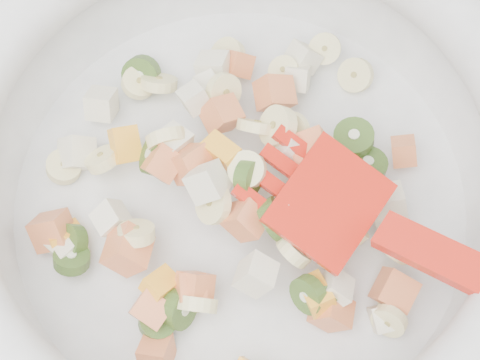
{
  "coord_description": "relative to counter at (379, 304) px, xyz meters",
  "views": [
    {
      "loc": [
        -0.19,
        1.22,
        1.39
      ],
      "look_at": [
        -0.18,
        1.41,
        0.95
      ],
      "focal_mm": 55.0,
      "sensor_mm": 36.0,
      "label": 1
    }
  ],
  "objects": [
    {
      "name": "counter",
      "position": [
        0.0,
        0.0,
        0.0
      ],
      "size": [
        2.0,
        0.6,
        0.9
      ],
      "primitive_type": "cube",
      "color": "#949599",
      "rests_on": "ground"
    },
    {
      "name": "mixing_bowl",
      "position": [
        -0.18,
        -0.04,
        0.51
      ],
      "size": [
        0.47,
        0.4,
        0.13
      ],
      "color": "white",
      "rests_on": "counter"
    }
  ]
}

